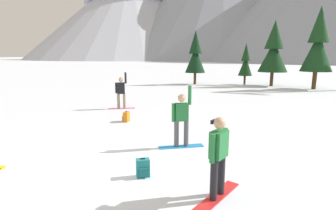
{
  "coord_description": "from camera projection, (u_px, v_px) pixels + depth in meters",
  "views": [
    {
      "loc": [
        4.59,
        -5.38,
        2.9
      ],
      "look_at": [
        0.81,
        3.98,
        1.0
      ],
      "focal_mm": 28.31,
      "sensor_mm": 36.0,
      "label": 1
    }
  ],
  "objects": [
    {
      "name": "peak_east_ridge",
      "position": [
        132.0,
        12.0,
        198.05
      ],
      "size": [
        152.9,
        152.9,
        66.41
      ],
      "color": "#B2B7C6",
      "rests_on": "ground_plane"
    },
    {
      "name": "ground_plane",
      "position": [
        85.0,
        165.0,
        7.13
      ],
      "size": [
        800.0,
        800.0,
        0.0
      ],
      "primitive_type": "plane",
      "color": "silver"
    },
    {
      "name": "pine_tree_leaning",
      "position": [
        318.0,
        45.0,
        22.36
      ],
      "size": [
        2.54,
        2.54,
        6.96
      ],
      "color": "#472D19",
      "rests_on": "ground_plane"
    },
    {
      "name": "snowboarder_midground",
      "position": [
        181.0,
        119.0,
        8.34
      ],
      "size": [
        1.37,
        1.02,
        1.98
      ],
      "color": "#1E8CD8",
      "rests_on": "ground_plane"
    },
    {
      "name": "pine_tree_short",
      "position": [
        274.0,
        51.0,
        24.85
      ],
      "size": [
        2.68,
        2.68,
        6.13
      ],
      "color": "#472D19",
      "rests_on": "ground_plane"
    },
    {
      "name": "backpack_teal",
      "position": [
        143.0,
        168.0,
        6.39
      ],
      "size": [
        0.38,
        0.37,
        0.47
      ],
      "color": "#1E7A7F",
      "rests_on": "ground_plane"
    },
    {
      "name": "snowboarder_foreground",
      "position": [
        218.0,
        156.0,
        5.33
      ],
      "size": [
        0.71,
        1.58,
        1.71
      ],
      "color": "red",
      "rests_on": "ground_plane"
    },
    {
      "name": "pine_tree_young",
      "position": [
        246.0,
        62.0,
        26.26
      ],
      "size": [
        1.37,
        1.37,
        4.11
      ],
      "color": "#472D19",
      "rests_on": "ground_plane"
    },
    {
      "name": "pine_tree_twin",
      "position": [
        195.0,
        55.0,
        26.47
      ],
      "size": [
        2.03,
        2.03,
        5.37
      ],
      "color": "#472D19",
      "rests_on": "ground_plane"
    },
    {
      "name": "snowboarder_background",
      "position": [
        121.0,
        92.0,
        14.47
      ],
      "size": [
        1.38,
        1.0,
        1.99
      ],
      "color": "pink",
      "rests_on": "ground_plane"
    },
    {
      "name": "backpack_orange",
      "position": [
        126.0,
        117.0,
        11.74
      ],
      "size": [
        0.3,
        0.35,
        0.47
      ],
      "color": "orange",
      "rests_on": "ground_plane"
    }
  ]
}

